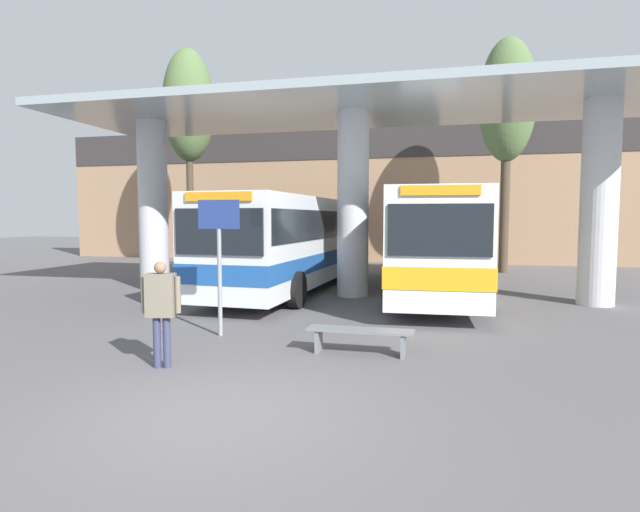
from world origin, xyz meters
The scene contains 11 objects.
ground_plane centered at (0.00, 0.00, 0.00)m, with size 100.00×100.00×0.00m, color #565456.
townhouse_backdrop centered at (0.00, 22.28, 4.41)m, with size 40.00×0.58×7.57m.
station_canopy centered at (0.00, 9.86, 4.76)m, with size 19.01×6.19×6.00m.
transit_bus_left_bay centered at (-2.20, 10.69, 1.75)m, with size 3.11×10.93×3.12m.
transit_bus_center_bay centered at (2.37, 11.63, 1.80)m, with size 3.08×12.53×3.21m.
waiting_bench_near_pillar centered at (1.29, 3.19, 0.35)m, with size 1.94×0.44×0.46m.
info_sign_platform centered at (-1.79, 3.91, 2.03)m, with size 0.90×0.09×2.84m.
pedestrian_waiting centered at (-1.77, 1.60, 1.08)m, with size 0.65×0.36×1.76m.
poplar_tree_behind_left centered at (-9.58, 17.35, 7.94)m, with size 2.52×2.52×10.81m.
poplar_tree_behind_right centered at (5.47, 18.10, 7.52)m, with size 2.46×2.46×10.37m.
parked_car_street centered at (-3.92, 18.67, 1.05)m, with size 4.56×2.10×2.18m.
Camera 1 is at (2.65, -5.65, 2.48)m, focal length 28.00 mm.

